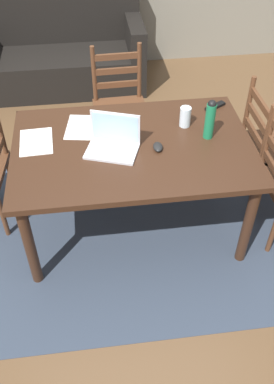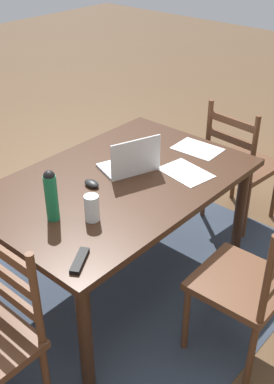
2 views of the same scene
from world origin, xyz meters
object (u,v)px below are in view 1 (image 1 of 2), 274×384
at_px(chair_right_far, 271,147).
at_px(drinking_glass, 185,117).
at_px(tv_remote, 215,106).
at_px(computer_mouse, 158,147).
at_px(dining_table, 133,155).
at_px(chair_far_head, 120,108).
at_px(couch, 59,52).
at_px(laptop, 113,140).
at_px(water_bottle, 210,119).

height_order(chair_right_far, drinking_glass, chair_right_far).
bearing_deg(tv_remote, computer_mouse, 100.91).
xyz_separation_m(dining_table, drinking_glass, (0.38, 0.18, 0.15)).
relative_size(chair_far_head, tv_remote, 5.59).
bearing_deg(drinking_glass, chair_right_far, 2.21).
xyz_separation_m(dining_table, chair_far_head, (-0.00, 0.89, -0.19)).
distance_m(couch, drinking_glass, 2.33).
xyz_separation_m(dining_table, tv_remote, (0.65, 0.38, 0.09)).
height_order(couch, computer_mouse, couch).
relative_size(chair_far_head, laptop, 2.53).
xyz_separation_m(couch, water_bottle, (1.04, -2.25, 0.52)).
distance_m(laptop, computer_mouse, 0.29).
height_order(chair_right_far, computer_mouse, chair_right_far).
bearing_deg(laptop, chair_right_far, 10.35).
bearing_deg(tv_remote, chair_right_far, -142.49).
relative_size(dining_table, laptop, 4.17).
distance_m(drinking_glass, computer_mouse, 0.33).
bearing_deg(computer_mouse, drinking_glass, 49.62).
relative_size(chair_far_head, computer_mouse, 9.50).
bearing_deg(computer_mouse, laptop, 173.13).
bearing_deg(couch, tv_remote, -58.04).
height_order(dining_table, computer_mouse, computer_mouse).
xyz_separation_m(drinking_glass, tv_remote, (0.27, 0.20, -0.06)).
bearing_deg(computer_mouse, couch, 109.37).
relative_size(chair_right_far, chair_far_head, 1.00).
height_order(couch, water_bottle, water_bottle).
bearing_deg(tv_remote, laptop, 86.14).
distance_m(chair_right_far, chair_far_head, 1.27).
distance_m(chair_far_head, water_bottle, 1.08).
xyz_separation_m(water_bottle, tv_remote, (0.14, 0.35, -0.13)).
xyz_separation_m(couch, laptop, (0.41, -2.29, 0.43)).
bearing_deg(dining_table, chair_right_far, 10.89).
height_order(chair_right_far, laptop, laptop).
height_order(couch, laptop, couch).
relative_size(dining_table, couch, 0.87).
distance_m(chair_far_head, couch, 1.49).
bearing_deg(chair_far_head, tv_remote, -38.11).
bearing_deg(drinking_glass, tv_remote, 36.18).
distance_m(dining_table, computer_mouse, 0.19).
height_order(chair_far_head, tv_remote, chair_far_head).
relative_size(couch, water_bottle, 6.51).
height_order(dining_table, chair_right_far, chair_right_far).
height_order(chair_far_head, drinking_glass, chair_far_head).
relative_size(dining_table, chair_right_far, 1.65).
bearing_deg(tv_remote, couch, 1.46).
bearing_deg(chair_far_head, laptop, -97.83).
relative_size(chair_right_far, computer_mouse, 9.50).
bearing_deg(water_bottle, drinking_glass, 129.34).
height_order(chair_right_far, chair_far_head, same).
bearing_deg(chair_far_head, chair_right_far, -32.41).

